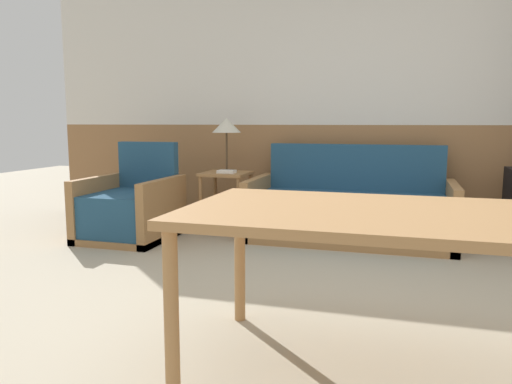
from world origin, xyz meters
name	(u,v)px	position (x,y,z in m)	size (l,w,h in m)	color
ground_plane	(322,320)	(0.00, 0.00, 0.00)	(16.00, 16.00, 0.00)	#B2A58C
wall_back	(366,97)	(0.00, 2.63, 1.35)	(7.20, 0.06, 2.70)	#996B42
couch	(350,212)	(-0.07, 2.01, 0.26)	(1.87, 0.90, 0.88)	#9E7042
armchair	(131,210)	(-2.07, 1.47, 0.27)	(0.78, 0.86, 0.90)	#9E7042
side_table	(226,185)	(-1.31, 2.04, 0.47)	(0.46, 0.46, 0.60)	#9E7042
table_lamp	(227,127)	(-1.33, 2.12, 1.05)	(0.29, 0.29, 0.54)	#4C3823
book_stack	(227,172)	(-1.28, 1.96, 0.61)	(0.17, 0.12, 0.03)	white
dining_table	(381,227)	(0.33, -0.55, 0.66)	(1.65, 0.96, 0.73)	#B27F4C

